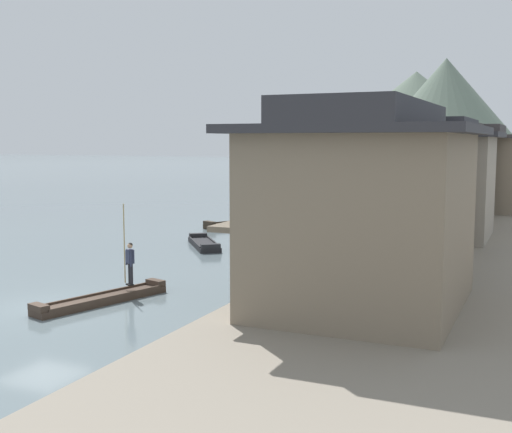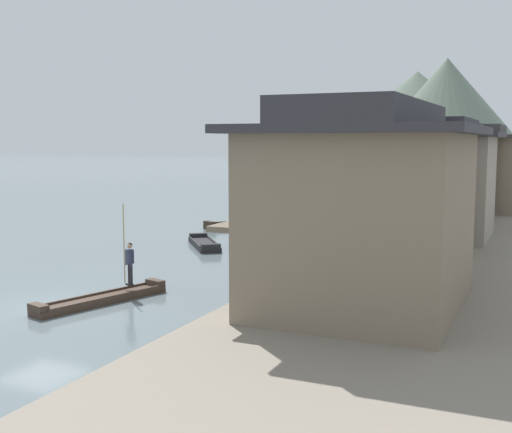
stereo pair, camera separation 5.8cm
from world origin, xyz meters
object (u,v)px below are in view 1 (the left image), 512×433
object	(u,v)px
boat_foreground_poled	(102,299)
boat_moored_far	(427,201)
boat_moored_nearest	(436,195)
boat_midriver_upstream	(204,244)
house_waterfront_second	(399,189)
house_waterfront_tall	(439,180)
house_waterfront_nearest	(366,208)
boat_midriver_drifting	(329,243)
stone_bridge	(423,162)
mooring_post_dock_near	(265,278)
mooring_post_dock_mid	(344,240)
house_waterfront_far	(475,169)
boat_moored_third	(406,208)
house_waterfront_narrow	(452,173)
boat_upstream_distant	(295,209)
boat_crossing_west	(229,224)
boatman_person	(130,258)

from	to	relation	value
boat_foreground_poled	boat_moored_far	bearing A→B (deg)	84.32
boat_moored_nearest	boat_moored_far	bearing A→B (deg)	-86.91
boat_midriver_upstream	house_waterfront_second	world-z (taller)	house_waterfront_second
boat_moored_nearest	boat_moored_far	distance (m)	8.23
boat_midriver_upstream	house_waterfront_tall	bearing A→B (deg)	17.07
boat_foreground_poled	house_waterfront_nearest	size ratio (longest dim) A/B	0.67
boat_midriver_drifting	stone_bridge	bearing A→B (deg)	94.90
house_waterfront_tall	mooring_post_dock_near	size ratio (longest dim) A/B	7.72
mooring_post_dock_near	mooring_post_dock_mid	distance (m)	9.33
house_waterfront_tall	house_waterfront_far	bearing A→B (deg)	88.53
boat_moored_third	house_waterfront_narrow	xyz separation A→B (m)	(5.45, -13.56, 3.66)
house_waterfront_second	mooring_post_dock_mid	bearing A→B (deg)	150.69
boat_moored_third	boat_moored_far	world-z (taller)	boat_moored_far
boat_foreground_poled	boat_midriver_drifting	bearing A→B (deg)	77.40
boat_upstream_distant	house_waterfront_second	world-z (taller)	house_waterfront_second
boat_midriver_drifting	house_waterfront_second	size ratio (longest dim) A/B	0.71
boat_crossing_west	house_waterfront_narrow	size ratio (longest dim) A/B	0.46
house_waterfront_second	house_waterfront_far	xyz separation A→B (m)	(0.89, 22.28, -0.00)
boat_crossing_west	boat_moored_far	bearing A→B (deg)	67.28
boat_moored_far	house_waterfront_narrow	bearing A→B (deg)	-76.40
boat_foreground_poled	house_waterfront_far	world-z (taller)	house_waterfront_far
boat_moored_third	mooring_post_dock_mid	size ratio (longest dim) A/B	4.72
boat_moored_far	house_waterfront_far	distance (m)	13.59
boatman_person	boat_crossing_west	world-z (taller)	boatman_person
boat_upstream_distant	mooring_post_dock_mid	distance (m)	22.73
mooring_post_dock_near	boatman_person	bearing A→B (deg)	177.83
boat_moored_third	house_waterfront_far	world-z (taller)	house_waterfront_far
boat_midriver_upstream	house_waterfront_tall	distance (m)	13.03
boat_moored_third	boat_midriver_drifting	bearing A→B (deg)	-90.09
house_waterfront_far	boat_moored_third	bearing A→B (deg)	135.22
boat_foreground_poled	mooring_post_dock_near	xyz separation A→B (m)	(5.95, 1.05, 1.10)
boat_midriver_drifting	boat_midriver_upstream	xyz separation A→B (m)	(-6.20, -3.10, 0.01)
boat_midriver_upstream	boat_upstream_distant	bearing A→B (deg)	94.64
boat_foreground_poled	boat_crossing_west	distance (m)	21.20
boat_moored_nearest	boat_moored_third	world-z (taller)	boat_moored_nearest
boat_moored_third	boat_moored_far	distance (m)	5.95
boat_upstream_distant	house_waterfront_narrow	world-z (taller)	house_waterfront_narrow
boat_moored_far	boatman_person	bearing A→B (deg)	-95.38
boat_moored_third	house_waterfront_far	distance (m)	9.34
boatman_person	mooring_post_dock_near	size ratio (longest dim) A/B	3.48
boat_midriver_drifting	boat_moored_nearest	bearing A→B (deg)	89.46
house_waterfront_second	boat_crossing_west	bearing A→B (deg)	139.72
house_waterfront_nearest	mooring_post_dock_mid	xyz separation A→B (m)	(-3.52, 9.88, -2.58)
boat_midriver_drifting	boat_midriver_upstream	world-z (taller)	boat_midriver_upstream
boatman_person	boat_crossing_west	size ratio (longest dim) A/B	0.82
mooring_post_dock_near	house_waterfront_nearest	bearing A→B (deg)	-8.95
mooring_post_dock_near	stone_bridge	xyz separation A→B (m)	(-7.49, 73.46, 1.66)
house_waterfront_narrow	boat_midriver_drifting	bearing A→B (deg)	-124.75
boat_upstream_distant	house_waterfront_far	world-z (taller)	house_waterfront_far
boat_midriver_drifting	house_waterfront_tall	size ratio (longest dim) A/B	0.82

